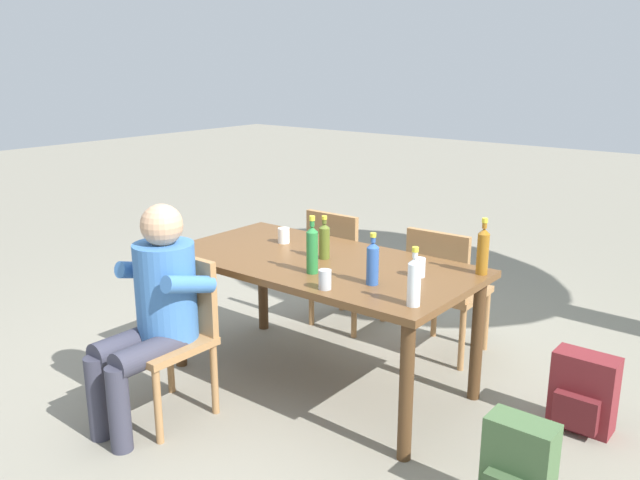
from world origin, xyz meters
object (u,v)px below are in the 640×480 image
at_px(chair_near_left, 173,328).
at_px(backpack_by_far_side, 517,473).
at_px(cup_white, 284,236).
at_px(bottle_blue, 373,262).
at_px(chair_far_left, 342,262).
at_px(cup_steel, 325,280).
at_px(bottle_clear, 414,281).
at_px(cup_glass, 419,267).
at_px(backpack_by_near_side, 583,394).
at_px(bottle_olive, 324,240).
at_px(bottle_green, 312,249).
at_px(dining_table, 320,274).
at_px(person_in_white_shirt, 155,305).
at_px(chair_far_right, 444,286).
at_px(bottle_amber, 483,250).
at_px(table_knife, 323,248).

xyz_separation_m(chair_near_left, backpack_by_far_side, (1.83, 0.30, -0.27)).
height_order(cup_white, backpack_by_far_side, cup_white).
bearing_deg(bottle_blue, chair_far_left, 133.52).
bearing_deg(cup_steel, bottle_clear, 9.13).
relative_size(cup_glass, backpack_by_far_side, 0.22).
relative_size(backpack_by_near_side, backpack_by_far_side, 0.91).
distance_m(bottle_olive, cup_glass, 0.61).
distance_m(bottle_clear, bottle_green, 0.69).
bearing_deg(backpack_by_far_side, dining_table, 161.79).
height_order(dining_table, bottle_clear, bottle_clear).
relative_size(person_in_white_shirt, cup_steel, 11.64).
distance_m(cup_glass, backpack_by_near_side, 1.08).
relative_size(chair_far_right, bottle_olive, 3.41).
bearing_deg(bottle_green, cup_glass, 32.20).
bearing_deg(cup_glass, person_in_white_shirt, -136.36).
relative_size(bottle_blue, cup_glass, 2.67).
bearing_deg(dining_table, bottle_clear, -20.68).
relative_size(bottle_olive, backpack_by_near_side, 0.61).
distance_m(chair_far_right, backpack_by_near_side, 1.09).
distance_m(person_in_white_shirt, bottle_amber, 1.76).
height_order(person_in_white_shirt, cup_white, person_in_white_shirt).
bearing_deg(bottle_green, chair_far_right, 73.22).
height_order(dining_table, cup_steel, cup_steel).
xyz_separation_m(bottle_clear, cup_steel, (-0.47, -0.08, -0.07)).
bearing_deg(cup_white, bottle_olive, -14.70).
distance_m(bottle_green, cup_glass, 0.58).
bearing_deg(cup_steel, backpack_by_far_side, -4.75).
relative_size(chair_far_left, cup_steel, 8.59).
bearing_deg(backpack_by_near_side, table_knife, -171.10).
bearing_deg(bottle_olive, chair_far_left, 119.32).
distance_m(bottle_amber, bottle_blue, 0.63).
relative_size(bottle_clear, cup_white, 2.97).
bearing_deg(chair_far_right, person_in_white_shirt, -116.62).
bearing_deg(chair_far_left, backpack_by_far_side, -33.94).
height_order(person_in_white_shirt, bottle_blue, person_in_white_shirt).
relative_size(chair_far_left, person_in_white_shirt, 0.74).
distance_m(chair_far_right, cup_white, 1.08).
bearing_deg(bottle_green, backpack_by_far_side, -10.97).
bearing_deg(chair_near_left, chair_far_left, 89.99).
bearing_deg(bottle_green, dining_table, 118.45).
height_order(bottle_amber, backpack_by_near_side, bottle_amber).
distance_m(person_in_white_shirt, backpack_by_far_side, 1.93).
height_order(bottle_olive, cup_white, bottle_olive).
bearing_deg(chair_near_left, backpack_by_near_side, 33.40).
relative_size(cup_glass, cup_steel, 1.01).
relative_size(chair_near_left, bottle_clear, 3.03).
relative_size(chair_far_left, backpack_by_far_side, 1.90).
relative_size(chair_far_right, bottle_blue, 3.18).
relative_size(bottle_green, cup_white, 3.30).
distance_m(person_in_white_shirt, table_knife, 1.11).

